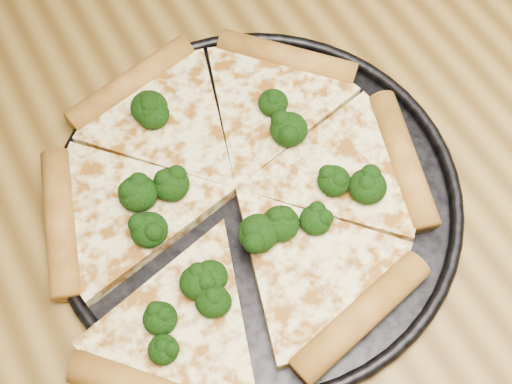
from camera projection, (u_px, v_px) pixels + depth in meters
ground at (301, 339)px, 1.33m from camera, size 4.00×4.00×0.00m
dining_table at (336, 184)px, 0.75m from camera, size 1.20×0.90×0.75m
pizza_pan at (256, 196)px, 0.63m from camera, size 0.39×0.39×0.02m
pizza at (234, 195)px, 0.62m from camera, size 0.39×0.38×0.03m
broccoli_florets at (226, 202)px, 0.60m from camera, size 0.26×0.25×0.03m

